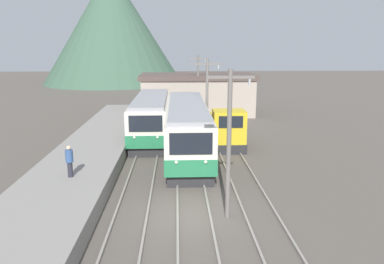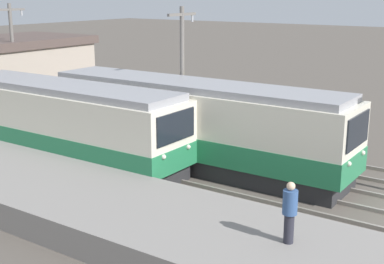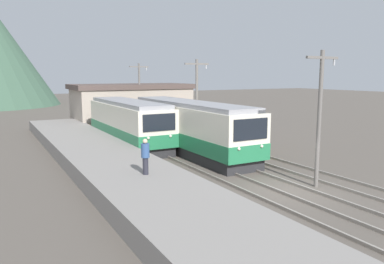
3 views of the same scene
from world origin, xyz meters
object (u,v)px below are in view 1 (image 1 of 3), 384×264
object	(u,v)px
commuter_train_center	(187,130)
shunting_locomotive	(226,130)
person_on_platform	(69,160)
catenary_mast_far	(198,84)
catenary_mast_near	(229,139)
catenary_mast_mid	(207,100)
commuter_train_left	(152,119)

from	to	relation	value
commuter_train_center	shunting_locomotive	distance (m)	3.70
shunting_locomotive	person_on_platform	distance (m)	13.10
person_on_platform	catenary_mast_far	bearing A→B (deg)	69.46
catenary_mast_near	catenary_mast_mid	size ratio (longest dim) A/B	1.00
commuter_train_center	catenary_mast_far	size ratio (longest dim) A/B	2.13
commuter_train_left	catenary_mast_far	size ratio (longest dim) A/B	1.79
catenary_mast_far	commuter_train_center	bearing A→B (deg)	-96.46
commuter_train_left	catenary_mast_mid	distance (m)	5.65
shunting_locomotive	catenary_mast_near	distance (m)	12.64
catenary_mast_near	person_on_platform	bearing A→B (deg)	158.65
commuter_train_center	shunting_locomotive	world-z (taller)	commuter_train_center
person_on_platform	commuter_train_left	bearing A→B (deg)	74.04
commuter_train_center	shunting_locomotive	xyz separation A→B (m)	(3.00, 2.11, -0.47)
commuter_train_left	catenary_mast_near	xyz separation A→B (m)	(4.31, -14.84, 1.98)
commuter_train_left	shunting_locomotive	size ratio (longest dim) A/B	1.99
catenary_mast_far	person_on_platform	world-z (taller)	catenary_mast_far
catenary_mast_mid	catenary_mast_far	bearing A→B (deg)	90.00
commuter_train_center	person_on_platform	xyz separation A→B (m)	(-6.18, -7.21, 0.14)
catenary_mast_mid	person_on_platform	distance (m)	11.79
commuter_train_left	catenary_mast_near	distance (m)	15.58
commuter_train_center	catenary_mast_near	size ratio (longest dim) A/B	2.13
catenary_mast_near	shunting_locomotive	bearing A→B (deg)	83.10
catenary_mast_far	catenary_mast_mid	bearing A→B (deg)	-90.00
catenary_mast_near	catenary_mast_far	bearing A→B (deg)	90.00
commuter_train_center	person_on_platform	bearing A→B (deg)	-130.61
commuter_train_left	catenary_mast_near	size ratio (longest dim) A/B	1.79
shunting_locomotive	catenary_mast_far	distance (m)	11.56
catenary_mast_near	catenary_mast_mid	bearing A→B (deg)	90.00
catenary_mast_far	person_on_platform	xyz separation A→B (m)	(-7.69, -20.53, -1.78)
shunting_locomotive	catenary_mast_far	bearing A→B (deg)	97.58
catenary_mast_mid	commuter_train_center	bearing A→B (deg)	-134.17
shunting_locomotive	catenary_mast_mid	world-z (taller)	catenary_mast_mid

